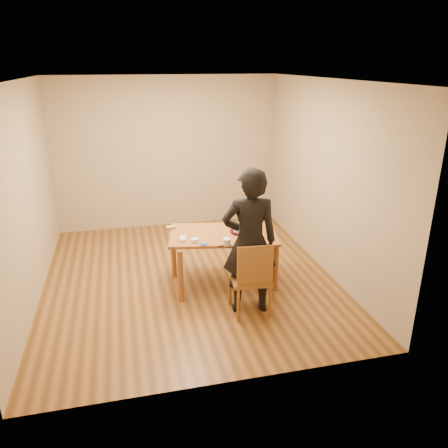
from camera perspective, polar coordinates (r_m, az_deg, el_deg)
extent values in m
cube|color=brown|center=(6.33, -4.55, -6.94)|extent=(4.00, 4.50, 0.00)
cube|color=silver|center=(5.63, -5.35, 18.26)|extent=(4.00, 4.50, 0.00)
cube|color=tan|center=(8.01, -7.42, 9.10)|extent=(4.00, 0.00, 2.70)
cube|color=tan|center=(5.90, -24.52, 3.27)|extent=(0.00, 4.50, 2.70)
cube|color=tan|center=(6.43, 13.07, 5.91)|extent=(0.00, 4.50, 2.70)
cube|color=brown|center=(5.85, -0.11, -1.39)|extent=(1.55, 1.09, 0.04)
cube|color=brown|center=(5.32, 3.41, -7.08)|extent=(0.49, 0.49, 0.04)
cylinder|color=red|center=(5.89, 2.29, -0.96)|extent=(0.30, 0.30, 0.02)
cylinder|color=white|center=(5.87, 2.29, -0.55)|extent=(0.21, 0.21, 0.07)
ellipsoid|color=white|center=(5.85, 2.30, -0.12)|extent=(0.21, 0.21, 0.03)
cylinder|color=white|center=(5.46, 0.38, -2.37)|extent=(0.10, 0.10, 0.09)
cylinder|color=#18339E|center=(5.50, -2.66, -2.66)|extent=(0.09, 0.09, 0.01)
ellipsoid|color=white|center=(5.49, -2.66, -2.54)|extent=(0.04, 0.04, 0.02)
cylinder|color=white|center=(5.58, -3.87, -2.14)|extent=(0.09, 0.09, 0.04)
cylinder|color=white|center=(5.66, -5.36, -1.85)|extent=(0.09, 0.09, 0.04)
cylinder|color=white|center=(5.60, -5.39, -2.13)|extent=(0.08, 0.08, 0.04)
cube|color=#E7368C|center=(6.04, -6.92, -0.57)|extent=(0.14, 0.09, 0.02)
cube|color=green|center=(6.03, -6.98, -0.38)|extent=(0.14, 0.09, 0.02)
cube|color=black|center=(5.46, -0.11, -2.82)|extent=(0.14, 0.03, 0.01)
imported|color=black|center=(5.17, 3.37, -2.38)|extent=(0.71, 0.51, 1.81)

